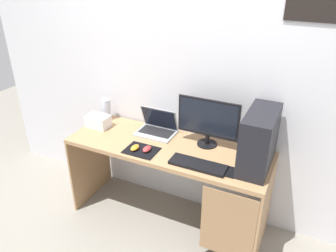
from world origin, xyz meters
The scene contains 13 objects.
ground_plane centered at (0.00, 0.00, 0.00)m, with size 8.00×8.00×0.00m, color gray.
wall_back centered at (0.00, 0.33, 1.30)m, with size 4.00×0.05×2.60m.
desk centered at (0.02, -0.01, 0.61)m, with size 1.65×0.57×0.76m.
pc_tower centered at (0.70, 0.03, 0.97)m, with size 0.20×0.46×0.43m, color black.
monitor centered at (0.28, 0.15, 0.97)m, with size 0.50×0.16×0.40m.
laptop centered at (-0.18, 0.16, 0.80)m, with size 0.33×0.23×0.22m.
speaker centered at (-0.73, 0.20, 0.86)m, with size 0.08×0.08×0.20m, color #B7BCC6.
projector centered at (-0.71, 0.04, 0.81)m, with size 0.20×0.14×0.11m, color white.
keyboard centered at (0.32, -0.17, 0.77)m, with size 0.42×0.14×0.02m, color black.
mousepad centered at (-0.16, -0.16, 0.76)m, with size 0.26×0.20×0.01m, color black.
mouse_left centered at (-0.11, -0.15, 0.78)m, with size 0.06×0.10×0.03m, color #B23333.
mouse_right centered at (-0.21, -0.17, 0.78)m, with size 0.06×0.10×0.03m, color orange.
cell_phone centered at (0.56, -0.14, 0.76)m, with size 0.07×0.13×0.01m, color black.
Camera 1 is at (1.00, -2.08, 2.12)m, focal length 35.58 mm.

